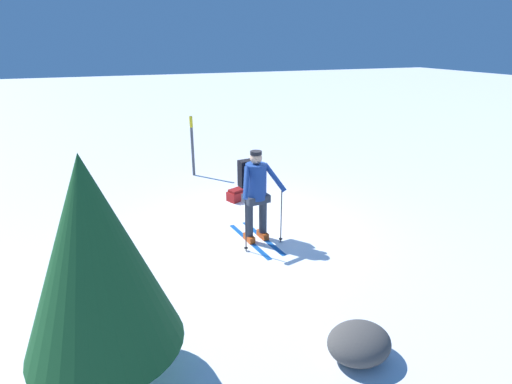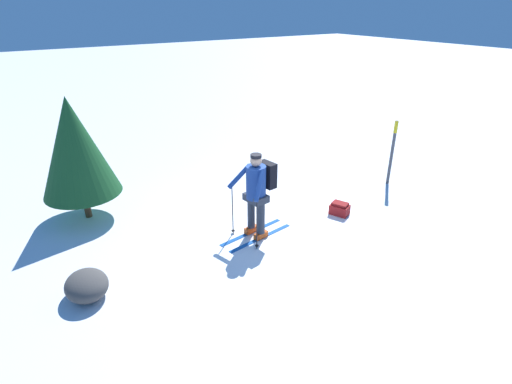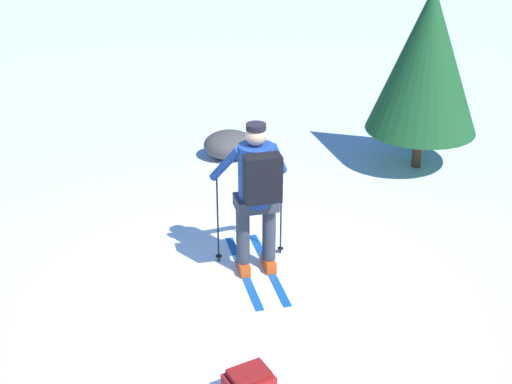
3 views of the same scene
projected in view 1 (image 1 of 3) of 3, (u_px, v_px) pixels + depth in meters
The scene contains 6 objects.
ground_plane at pixel (255, 229), 8.06m from camera, with size 80.00×80.00×0.00m, color white.
skier at pixel (255, 188), 7.30m from camera, with size 0.90×1.60×1.75m.
dropped_backpack at pixel (236, 195), 9.47m from camera, with size 0.48×0.42×0.28m.
trail_marker at pixel (192, 142), 10.94m from camera, with size 0.09×0.09×1.67m.
rock_boulder at pixel (359, 343), 4.72m from camera, with size 0.78×0.66×0.43m, color #474442.
pine_tree at pixel (94, 256), 3.85m from camera, with size 1.59×1.59×2.65m.
Camera 1 is at (-2.56, -6.79, 3.57)m, focal length 28.00 mm.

